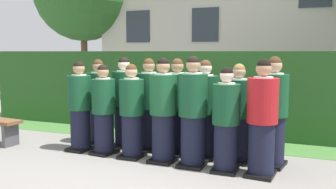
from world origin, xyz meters
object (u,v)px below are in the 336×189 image
(student_rear_row_0, at_px, (99,104))
(student_rear_row_6, at_px, (273,114))
(student_front_row_2, at_px, (132,113))
(student_rear_row_5, at_px, (238,116))
(student_rear_row_4, at_px, (205,112))
(student_front_row_0, at_px, (80,108))
(student_rear_row_3, at_px, (177,109))
(student_rear_row_1, at_px, (124,104))
(student_front_row_5, at_px, (226,122))
(student_front_row_3, at_px, (163,113))
(student_rear_row_2, at_px, (149,107))
(student_in_red_blazer, at_px, (262,121))
(student_front_row_4, at_px, (193,114))
(student_front_row_1, at_px, (104,112))

(student_rear_row_0, bearing_deg, student_rear_row_6, -4.03)
(student_front_row_2, relative_size, student_rear_row_5, 0.99)
(student_rear_row_4, bearing_deg, student_front_row_0, -170.60)
(student_rear_row_3, bearing_deg, student_rear_row_5, -6.19)
(student_front_row_0, xyz_separation_m, student_rear_row_6, (3.27, 0.32, 0.05))
(student_rear_row_1, relative_size, student_rear_row_4, 1.02)
(student_front_row_5, distance_m, student_rear_row_1, 2.17)
(student_front_row_0, relative_size, student_front_row_3, 0.96)
(student_front_row_3, height_order, student_rear_row_1, student_front_row_3)
(student_rear_row_2, xyz_separation_m, student_rear_row_5, (1.61, -0.15, -0.03))
(student_front_row_2, bearing_deg, student_rear_row_1, 127.94)
(student_in_red_blazer, bearing_deg, student_rear_row_5, 129.07)
(student_front_row_2, height_order, student_front_row_5, student_front_row_2)
(student_front_row_3, bearing_deg, student_front_row_5, -7.12)
(student_rear_row_3, height_order, student_rear_row_4, student_rear_row_3)
(student_front_row_2, xyz_separation_m, student_rear_row_6, (2.21, 0.38, 0.06))
(student_front_row_4, bearing_deg, student_front_row_3, 174.65)
(student_rear_row_2, height_order, student_rear_row_4, student_rear_row_2)
(student_rear_row_2, bearing_deg, student_front_row_0, -156.98)
(student_rear_row_2, height_order, student_rear_row_5, student_rear_row_2)
(student_rear_row_3, height_order, student_rear_row_6, student_rear_row_6)
(student_rear_row_6, bearing_deg, student_rear_row_0, 175.97)
(student_in_red_blazer, distance_m, student_rear_row_5, 0.69)
(student_front_row_3, bearing_deg, student_front_row_1, 178.03)
(student_rear_row_1, xyz_separation_m, student_rear_row_2, (0.51, -0.03, -0.01))
(student_front_row_2, height_order, student_front_row_4, student_front_row_4)
(student_front_row_3, relative_size, student_rear_row_1, 1.00)
(student_front_row_4, relative_size, student_rear_row_6, 1.00)
(student_in_red_blazer, height_order, student_rear_row_4, student_in_red_blazer)
(student_rear_row_6, bearing_deg, student_front_row_1, -172.45)
(student_front_row_4, xyz_separation_m, student_rear_row_0, (-2.09, 0.68, -0.04))
(student_rear_row_0, relative_size, student_rear_row_6, 0.96)
(student_front_row_2, xyz_separation_m, student_front_row_4, (1.08, -0.07, 0.07))
(student_rear_row_4, xyz_separation_m, student_rear_row_5, (0.55, -0.03, -0.03))
(student_rear_row_0, distance_m, student_rear_row_3, 1.63)
(student_front_row_3, bearing_deg, student_front_row_2, 177.79)
(student_front_row_3, distance_m, student_rear_row_1, 1.17)
(student_front_row_0, relative_size, student_front_row_2, 1.02)
(student_front_row_5, distance_m, student_rear_row_5, 0.55)
(student_front_row_4, height_order, student_front_row_5, student_front_row_4)
(student_front_row_5, relative_size, student_rear_row_2, 0.94)
(student_rear_row_6, bearing_deg, student_rear_row_4, 177.82)
(student_rear_row_0, bearing_deg, student_front_row_3, -21.71)
(student_front_row_0, height_order, student_rear_row_6, student_rear_row_6)
(student_front_row_4, relative_size, student_front_row_5, 1.10)
(student_front_row_4, relative_size, student_rear_row_4, 1.04)
(student_front_row_3, xyz_separation_m, student_front_row_4, (0.51, -0.05, 0.01))
(student_rear_row_4, height_order, student_rear_row_6, student_rear_row_6)
(student_front_row_4, xyz_separation_m, student_rear_row_5, (0.60, 0.46, -0.06))
(student_front_row_2, distance_m, student_rear_row_0, 1.18)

